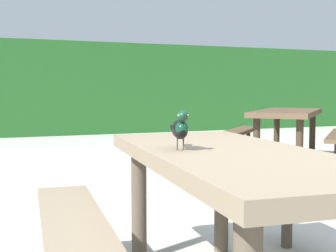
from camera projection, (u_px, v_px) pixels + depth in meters
hedge_wall at (43, 88)px, 10.97m from camera, size 28.00×1.93×2.11m
picnic_table_foreground at (230, 190)px, 2.13m from camera, size 1.81×1.85×0.74m
bird_grackle at (181, 128)px, 2.09m from camera, size 0.10×0.28×0.18m
picnic_table_mid_left at (287, 123)px, 6.38m from camera, size 2.40×2.40×0.74m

